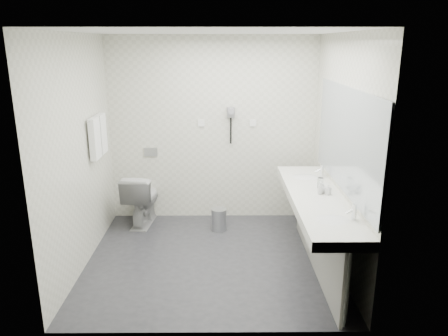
{
  "coord_description": "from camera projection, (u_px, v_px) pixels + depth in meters",
  "views": [
    {
      "loc": [
        0.12,
        -4.45,
        2.4
      ],
      "look_at": [
        0.15,
        0.15,
        1.05
      ],
      "focal_mm": 34.44,
      "sensor_mm": 36.0,
      "label": 1
    }
  ],
  "objects": [
    {
      "name": "vanity_panel",
      "position": [
        316.0,
        237.0,
        4.65
      ],
      "size": [
        0.03,
        2.15,
        0.75
      ],
      "primitive_type": "cube",
      "color": "gray",
      "rests_on": "floor"
    },
    {
      "name": "ceiling",
      "position": [
        209.0,
        32.0,
        4.24
      ],
      "size": [
        2.8,
        2.8,
        0.0
      ],
      "primitive_type": "plane",
      "rotation": [
        3.14,
        0.0,
        0.0
      ],
      "color": "white",
      "rests_on": "wall_back"
    },
    {
      "name": "wall_back",
      "position": [
        212.0,
        130.0,
        5.84
      ],
      "size": [
        2.8,
        0.0,
        2.8
      ],
      "primitive_type": "plane",
      "rotation": [
        1.57,
        0.0,
        0.0
      ],
      "color": "silver",
      "rests_on": "floor"
    },
    {
      "name": "towel_far",
      "position": [
        101.0,
        134.0,
        5.22
      ],
      "size": [
        0.07,
        0.24,
        0.48
      ],
      "primitive_type": "cube",
      "color": "white",
      "rests_on": "towel_rail"
    },
    {
      "name": "soap_bottle_a",
      "position": [
        328.0,
        190.0,
        4.52
      ],
      "size": [
        0.07,
        0.07,
        0.11
      ],
      "primitive_type": "imported",
      "rotation": [
        0.0,
        0.0,
        0.71
      ],
      "color": "silver",
      "rests_on": "vanity_counter"
    },
    {
      "name": "vanity_post_far",
      "position": [
        302.0,
        202.0,
        5.65
      ],
      "size": [
        0.06,
        0.06,
        0.75
      ],
      "primitive_type": "cylinder",
      "color": "silver",
      "rests_on": "floor"
    },
    {
      "name": "switch_plate_a",
      "position": [
        201.0,
        123.0,
        5.8
      ],
      "size": [
        0.09,
        0.02,
        0.09
      ],
      "primitive_type": "cube",
      "color": "white",
      "rests_on": "wall_back"
    },
    {
      "name": "soap_bottle_b",
      "position": [
        323.0,
        188.0,
        4.58
      ],
      "size": [
        0.12,
        0.12,
        0.11
      ],
      "primitive_type": "imported",
      "rotation": [
        0.0,
        0.0,
        -0.95
      ],
      "color": "silver",
      "rests_on": "vanity_counter"
    },
    {
      "name": "switch_plate_b",
      "position": [
        253.0,
        123.0,
        5.8
      ],
      "size": [
        0.09,
        0.02,
        0.09
      ],
      "primitive_type": "cube",
      "color": "white",
      "rests_on": "wall_back"
    },
    {
      "name": "soap_bottle_c",
      "position": [
        320.0,
        188.0,
        4.53
      ],
      "size": [
        0.06,
        0.06,
        0.14
      ],
      "primitive_type": "imported",
      "rotation": [
        0.0,
        0.0,
        -0.18
      ],
      "color": "silver",
      "rests_on": "vanity_counter"
    },
    {
      "name": "flush_plate",
      "position": [
        151.0,
        152.0,
        5.9
      ],
      "size": [
        0.18,
        0.02,
        0.12
      ],
      "primitive_type": "cube",
      "color": "#B2B5BA",
      "rests_on": "wall_back"
    },
    {
      "name": "vanity_post_near",
      "position": [
        346.0,
        290.0,
        3.65
      ],
      "size": [
        0.06,
        0.06,
        0.75
      ],
      "primitive_type": "cylinder",
      "color": "silver",
      "rests_on": "floor"
    },
    {
      "name": "wall_right",
      "position": [
        341.0,
        154.0,
        4.6
      ],
      "size": [
        0.0,
        2.6,
        2.6
      ],
      "primitive_type": "plane",
      "rotation": [
        1.57,
        0.0,
        -1.57
      ],
      "color": "silver",
      "rests_on": "floor"
    },
    {
      "name": "pedal_bin",
      "position": [
        219.0,
        220.0,
        5.67
      ],
      "size": [
        0.23,
        0.23,
        0.28
      ],
      "primitive_type": "cylinder",
      "rotation": [
        0.0,
        0.0,
        -0.16
      ],
      "color": "#B2B5BA",
      "rests_on": "floor"
    },
    {
      "name": "dryer_barrel",
      "position": [
        231.0,
        111.0,
        5.66
      ],
      "size": [
        0.08,
        0.14,
        0.08
      ],
      "primitive_type": "cylinder",
      "rotation": [
        1.57,
        0.0,
        0.0
      ],
      "color": "gray",
      "rests_on": "dryer_cradle"
    },
    {
      "name": "basin_near",
      "position": [
        332.0,
        221.0,
        3.9
      ],
      "size": [
        0.4,
        0.31,
        0.05
      ],
      "primitive_type": "ellipsoid",
      "color": "white",
      "rests_on": "vanity_counter"
    },
    {
      "name": "bin_lid",
      "position": [
        219.0,
        209.0,
        5.63
      ],
      "size": [
        0.2,
        0.2,
        0.02
      ],
      "primitive_type": "cylinder",
      "color": "#B2B5BA",
      "rests_on": "pedal_bin"
    },
    {
      "name": "dryer_cradle",
      "position": [
        231.0,
        112.0,
        5.74
      ],
      "size": [
        0.1,
        0.04,
        0.14
      ],
      "primitive_type": "cube",
      "color": "gray",
      "rests_on": "wall_back"
    },
    {
      "name": "faucet_near",
      "position": [
        354.0,
        212.0,
        3.87
      ],
      "size": [
        0.04,
        0.04,
        0.15
      ],
      "primitive_type": "cylinder",
      "color": "silver",
      "rests_on": "vanity_counter"
    },
    {
      "name": "floor",
      "position": [
        211.0,
        259.0,
        4.94
      ],
      "size": [
        2.8,
        2.8,
        0.0
      ],
      "primitive_type": "plane",
      "color": "#2B2B30",
      "rests_on": "ground"
    },
    {
      "name": "dryer_cord",
      "position": [
        231.0,
        131.0,
        5.79
      ],
      "size": [
        0.02,
        0.02,
        0.35
      ],
      "primitive_type": "cylinder",
      "color": "black",
      "rests_on": "dryer_cradle"
    },
    {
      "name": "toilet",
      "position": [
        142.0,
        199.0,
        5.83
      ],
      "size": [
        0.48,
        0.75,
        0.72
      ],
      "primitive_type": "imported",
      "rotation": [
        0.0,
        0.0,
        3.03
      ],
      "color": "white",
      "rests_on": "floor"
    },
    {
      "name": "wall_left",
      "position": [
        79.0,
        154.0,
        4.58
      ],
      "size": [
        0.0,
        2.6,
        2.6
      ],
      "primitive_type": "plane",
      "rotation": [
        1.57,
        0.0,
        1.57
      ],
      "color": "silver",
      "rests_on": "floor"
    },
    {
      "name": "towel_near",
      "position": [
        95.0,
        139.0,
        4.95
      ],
      "size": [
        0.07,
        0.24,
        0.48
      ],
      "primitive_type": "cube",
      "color": "white",
      "rests_on": "towel_rail"
    },
    {
      "name": "vanity_counter",
      "position": [
        316.0,
        200.0,
        4.53
      ],
      "size": [
        0.55,
        2.2,
        0.1
      ],
      "primitive_type": "cube",
      "color": "white",
      "rests_on": "floor"
    },
    {
      "name": "faucet_far",
      "position": [
        322.0,
        171.0,
        5.12
      ],
      "size": [
        0.04,
        0.04,
        0.15
      ],
      "primitive_type": "cylinder",
      "color": "silver",
      "rests_on": "vanity_counter"
    },
    {
      "name": "mirror",
      "position": [
        346.0,
        140.0,
        4.35
      ],
      "size": [
        0.02,
        2.2,
        1.05
      ],
      "primitive_type": "cube",
      "color": "#B2BCC6",
      "rests_on": "wall_right"
    },
    {
      "name": "towel_rail",
      "position": [
        96.0,
        118.0,
        5.02
      ],
      "size": [
        0.02,
        0.62,
        0.02
      ],
      "primitive_type": "cylinder",
      "rotation": [
        1.57,
        0.0,
        0.0
      ],
      "color": "silver",
      "rests_on": "wall_left"
    },
    {
      "name": "glass_left",
      "position": [
        320.0,
        183.0,
        4.73
      ],
      "size": [
        0.08,
        0.08,
        0.12
      ],
      "primitive_type": "cylinder",
      "rotation": [
        0.0,
        0.0,
        0.4
      ],
      "color": "silver",
      "rests_on": "vanity_counter"
    },
    {
      "name": "basin_far",
      "position": [
        305.0,
        178.0,
        5.14
      ],
      "size": [
        0.4,
        0.31,
        0.05
      ],
      "primitive_type": "ellipsoid",
      "color": "white",
      "rests_on": "vanity_counter"
    },
    {
      "name": "wall_front",
      "position": [
        206.0,
        196.0,
        3.34
      ],
      "size": [
        2.8,
        0.0,
        2.8
      ],
      "primitive_type": "plane",
      "rotation": [
        -1.57,
        0.0,
        0.0
      ],
      "color": "silver",
      "rests_on": "floor"
    }
  ]
}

